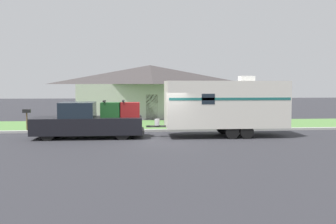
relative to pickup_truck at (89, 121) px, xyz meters
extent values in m
plane|color=#2D2D33|center=(3.97, -1.29, -0.91)|extent=(120.00, 120.00, 0.00)
cube|color=#ADADA8|center=(3.97, 2.46, -0.84)|extent=(80.00, 0.30, 0.14)
cube|color=#568442|center=(3.97, 6.11, -0.90)|extent=(80.00, 7.00, 0.03)
cube|color=#B2B2A8|center=(3.90, 13.90, 0.57)|extent=(12.47, 7.16, 2.97)
pyramid|color=#3D3838|center=(3.90, 13.90, 2.93)|extent=(13.47, 7.73, 1.74)
cube|color=#4C3828|center=(3.90, 10.35, 0.14)|extent=(1.00, 0.06, 2.10)
cylinder|color=black|center=(-2.07, -0.85, -0.47)|extent=(0.87, 0.28, 0.87)
cylinder|color=black|center=(-2.07, 0.85, -0.47)|extent=(0.87, 0.28, 0.87)
cylinder|color=black|center=(1.81, -0.85, -0.47)|extent=(0.87, 0.28, 0.87)
cylinder|color=black|center=(1.81, 0.85, -0.47)|extent=(0.87, 0.28, 0.87)
cube|color=black|center=(-1.25, 0.00, -0.22)|extent=(3.53, 2.07, 0.90)
cube|color=#19232D|center=(-0.62, 0.00, 0.65)|extent=(1.83, 1.90, 0.83)
cube|color=black|center=(1.69, 0.00, -0.22)|extent=(2.36, 2.07, 0.90)
cube|color=#333333|center=(2.93, 0.00, -0.55)|extent=(0.12, 1.86, 0.20)
cube|color=#194C1E|center=(1.17, 0.00, 0.63)|extent=(1.09, 0.87, 0.80)
cube|color=black|center=(0.82, 0.00, 1.11)|extent=(0.10, 0.96, 0.08)
cube|color=maroon|center=(2.21, 0.00, 0.63)|extent=(1.09, 0.87, 0.80)
cube|color=black|center=(1.86, 0.00, 1.11)|extent=(0.10, 0.96, 0.08)
cylinder|color=black|center=(7.72, -1.08, -0.54)|extent=(0.74, 0.22, 0.74)
cylinder|color=black|center=(7.72, 1.08, -0.54)|extent=(0.74, 0.22, 0.74)
cylinder|color=black|center=(8.53, -1.08, -0.54)|extent=(0.74, 0.22, 0.74)
cylinder|color=black|center=(8.53, 1.08, -0.54)|extent=(0.74, 0.22, 0.74)
cube|color=silver|center=(7.58, 0.00, 0.93)|extent=(6.73, 2.45, 2.58)
cube|color=#1E6660|center=(7.58, -1.23, 1.26)|extent=(6.60, 0.01, 0.14)
cube|color=#383838|center=(3.67, 0.00, -0.31)|extent=(1.10, 0.12, 0.10)
cylinder|color=silver|center=(3.72, 0.00, -0.08)|extent=(0.28, 0.28, 0.36)
cube|color=silver|center=(8.79, 0.00, 2.36)|extent=(0.80, 0.68, 0.28)
cube|color=#19232D|center=(6.37, -1.23, 1.26)|extent=(0.70, 0.01, 0.56)
cylinder|color=brown|center=(-4.27, 3.31, -0.33)|extent=(0.09, 0.09, 1.16)
cube|color=black|center=(-4.27, 3.31, 0.36)|extent=(0.48, 0.20, 0.22)
camera|label=1|loc=(2.51, -20.72, 2.03)|focal=40.00mm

